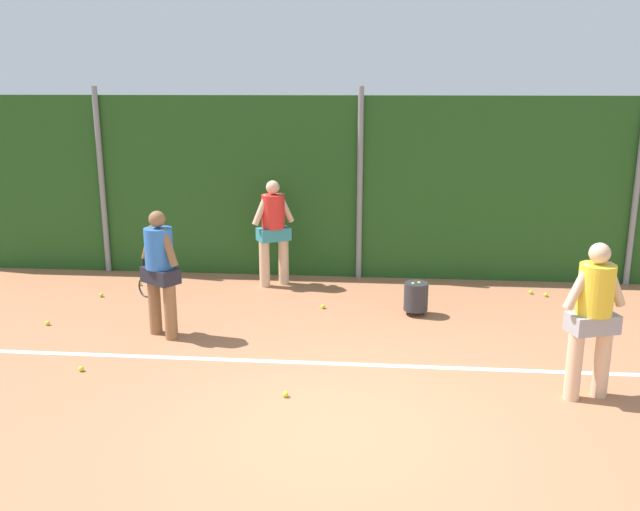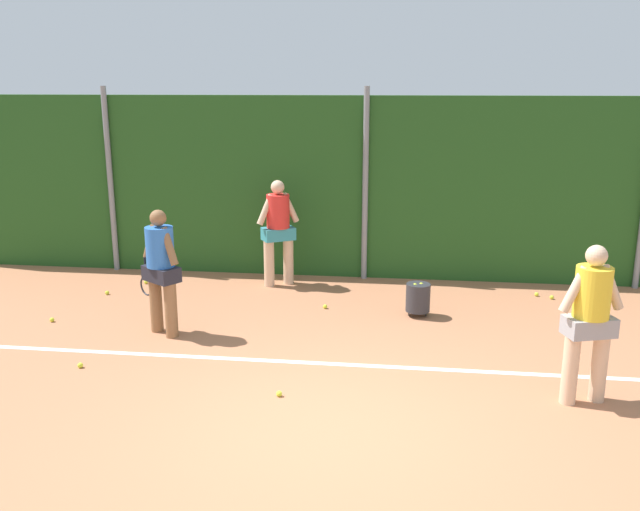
# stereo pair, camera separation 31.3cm
# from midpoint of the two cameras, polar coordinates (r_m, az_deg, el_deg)

# --- Properties ---
(ground_plane) EXTENTS (24.63, 24.63, 0.00)m
(ground_plane) POSITION_cam_midpoint_polar(r_m,az_deg,el_deg) (8.47, 1.26, -9.10)
(ground_plane) COLOR #B2704C
(hedge_fence_backdrop) EXTENTS (16.01, 0.25, 3.18)m
(hedge_fence_backdrop) POSITION_cam_midpoint_polar(r_m,az_deg,el_deg) (11.87, 2.66, 5.73)
(hedge_fence_backdrop) COLOR #23511E
(hedge_fence_backdrop) RESTS_ON ground_plane
(fence_post_left) EXTENTS (0.10, 0.10, 3.33)m
(fence_post_left) POSITION_cam_midpoint_polar(r_m,az_deg,el_deg) (12.76, -18.69, 5.94)
(fence_post_left) COLOR gray
(fence_post_left) RESTS_ON ground_plane
(fence_post_center) EXTENTS (0.10, 0.10, 3.33)m
(fence_post_center) POSITION_cam_midpoint_polar(r_m,az_deg,el_deg) (11.69, 2.62, 5.97)
(fence_post_center) COLOR gray
(fence_post_center) RESTS_ON ground_plane
(fence_post_right) EXTENTS (0.10, 0.10, 3.33)m
(fence_post_right) POSITION_cam_midpoint_polar(r_m,az_deg,el_deg) (12.37, 24.61, 5.15)
(fence_post_right) COLOR gray
(fence_post_right) RESTS_ON ground_plane
(court_baseline_paint) EXTENTS (11.70, 0.10, 0.01)m
(court_baseline_paint) POSITION_cam_midpoint_polar(r_m,az_deg,el_deg) (8.43, 1.24, -9.20)
(court_baseline_paint) COLOR white
(court_baseline_paint) RESTS_ON ground_plane
(player_foreground_near) EXTENTS (0.71, 0.44, 1.76)m
(player_foreground_near) POSITION_cam_midpoint_polar(r_m,az_deg,el_deg) (7.75, 21.10, -4.55)
(player_foreground_near) COLOR beige
(player_foreground_near) RESTS_ON ground_plane
(player_midcourt) EXTENTS (0.72, 0.54, 1.75)m
(player_midcourt) POSITION_cam_midpoint_polar(r_m,az_deg,el_deg) (9.31, -14.37, -0.98)
(player_midcourt) COLOR #8C603D
(player_midcourt) RESTS_ON ground_plane
(player_backcourt_far) EXTENTS (0.67, 0.54, 1.81)m
(player_backcourt_far) POSITION_cam_midpoint_polar(r_m,az_deg,el_deg) (11.39, -4.75, 2.40)
(player_backcourt_far) COLOR beige
(player_backcourt_far) RESTS_ON ground_plane
(ball_hopper) EXTENTS (0.36, 0.36, 0.51)m
(ball_hopper) POSITION_cam_midpoint_polar(r_m,az_deg,el_deg) (10.13, 7.26, -3.45)
(ball_hopper) COLOR #2D2D33
(ball_hopper) RESTS_ON ground_plane
(tennis_ball_0) EXTENTS (0.07, 0.07, 0.07)m
(tennis_ball_0) POSITION_cam_midpoint_polar(r_m,az_deg,el_deg) (8.77, -20.57, -8.99)
(tennis_ball_0) COLOR #CCDB33
(tennis_ball_0) RESTS_ON ground_plane
(tennis_ball_1) EXTENTS (0.07, 0.07, 0.07)m
(tennis_ball_1) POSITION_cam_midpoint_polar(r_m,az_deg,el_deg) (10.40, -0.62, -4.35)
(tennis_ball_1) COLOR #CCDB33
(tennis_ball_1) RESTS_ON ground_plane
(tennis_ball_4) EXTENTS (0.07, 0.07, 0.07)m
(tennis_ball_4) POSITION_cam_midpoint_polar(r_m,az_deg,el_deg) (11.59, 16.70, -2.99)
(tennis_ball_4) COLOR #CCDB33
(tennis_ball_4) RESTS_ON ground_plane
(tennis_ball_5) EXTENTS (0.07, 0.07, 0.07)m
(tennis_ball_5) POSITION_cam_midpoint_polar(r_m,az_deg,el_deg) (11.52, 17.86, -3.19)
(tennis_ball_5) COLOR #CCDB33
(tennis_ball_5) RESTS_ON ground_plane
(tennis_ball_6) EXTENTS (0.07, 0.07, 0.07)m
(tennis_ball_6) POSITION_cam_midpoint_polar(r_m,az_deg,el_deg) (10.53, -22.89, -5.30)
(tennis_ball_6) COLOR #CCDB33
(tennis_ball_6) RESTS_ON ground_plane
(tennis_ball_7) EXTENTS (0.07, 0.07, 0.07)m
(tennis_ball_7) POSITION_cam_midpoint_polar(r_m,az_deg,el_deg) (7.62, -4.14, -11.66)
(tennis_ball_7) COLOR #CCDB33
(tennis_ball_7) RESTS_ON ground_plane
(tennis_ball_8) EXTENTS (0.07, 0.07, 0.07)m
(tennis_ball_8) POSITION_cam_midpoint_polar(r_m,az_deg,el_deg) (12.01, -15.75, -2.32)
(tennis_ball_8) COLOR #CCDB33
(tennis_ball_8) RESTS_ON ground_plane
(tennis_ball_9) EXTENTS (0.07, 0.07, 0.07)m
(tennis_ball_9) POSITION_cam_midpoint_polar(r_m,az_deg,el_deg) (11.57, -18.79, -3.19)
(tennis_ball_9) COLOR #CCDB33
(tennis_ball_9) RESTS_ON ground_plane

